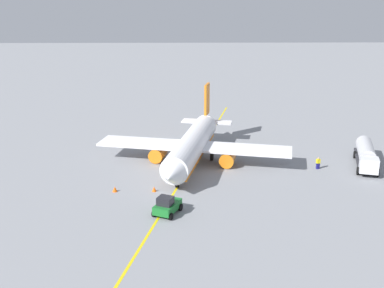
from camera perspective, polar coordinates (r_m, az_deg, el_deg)
ground_plane at (r=67.92m, az=0.00°, el=-2.42°), size 400.00×400.00×0.00m
airplane at (r=67.52m, az=0.08°, el=-0.17°), size 28.72×28.77×9.66m
fuel_tanker at (r=71.06m, az=20.60°, el=-1.18°), size 11.49×5.48×3.15m
pushback_tug at (r=52.15m, az=-3.09°, el=-7.56°), size 4.10×3.48×2.20m
refueling_worker at (r=67.96m, az=15.22°, el=-2.30°), size 0.50×0.60×1.71m
safety_cone_nose at (r=58.38m, az=-4.67°, el=-5.53°), size 0.56×0.56×0.62m
safety_cone_wingtip at (r=58.91m, az=-9.45°, el=-5.47°), size 0.62×0.62×0.69m
taxi_line_marking at (r=67.92m, az=0.00°, el=-2.41°), size 73.95×17.05×0.01m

